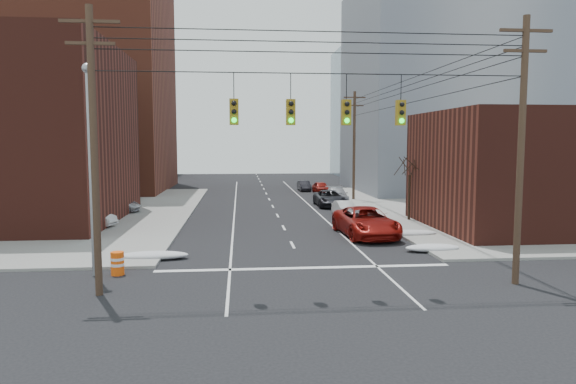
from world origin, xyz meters
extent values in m
plane|color=black|center=(0.00, 0.00, 0.00)|extent=(160.00, 160.00, 0.00)
cube|color=gray|center=(27.00, 27.00, 0.07)|extent=(40.00, 40.00, 0.15)
cube|color=brown|center=(-24.00, 48.00, 15.00)|extent=(24.00, 20.00, 30.00)
cube|color=#4D1E17|center=(-26.00, 74.00, 6.00)|extent=(22.00, 18.00, 12.00)
cube|color=gray|center=(22.00, 44.00, 12.50)|extent=(22.00, 20.00, 25.00)
cube|color=gray|center=(24.00, 70.00, 11.00)|extent=(20.00, 18.00, 22.00)
cube|color=#4D1E17|center=(18.00, 16.00, 4.00)|extent=(16.00, 12.00, 8.00)
cylinder|color=#473323|center=(-8.50, 3.00, 5.50)|extent=(0.28, 0.28, 11.00)
cube|color=#473323|center=(-8.50, 3.00, 10.40)|extent=(2.20, 0.12, 0.12)
cube|color=#473323|center=(-8.50, 3.00, 9.60)|extent=(1.80, 0.12, 0.12)
cylinder|color=#473323|center=(8.50, 3.00, 5.50)|extent=(0.28, 0.28, 11.00)
cube|color=#473323|center=(8.50, 3.00, 10.40)|extent=(2.20, 0.12, 0.12)
cube|color=#473323|center=(8.50, 3.00, 9.60)|extent=(1.80, 0.12, 0.12)
cylinder|color=#473323|center=(8.50, 34.00, 5.50)|extent=(0.28, 0.28, 11.00)
cube|color=#473323|center=(8.50, 34.00, 10.40)|extent=(2.20, 0.12, 0.12)
cube|color=#473323|center=(8.50, 34.00, 9.60)|extent=(1.80, 0.12, 0.12)
cylinder|color=black|center=(0.00, 3.00, 8.60)|extent=(17.00, 0.04, 0.04)
cylinder|color=black|center=(-3.20, 3.00, 8.10)|extent=(0.03, 0.03, 1.00)
cube|color=olive|center=(-3.20, 3.00, 7.10)|extent=(0.35, 0.30, 1.00)
sphere|color=black|center=(-3.20, 2.83, 7.42)|extent=(0.20, 0.20, 0.20)
sphere|color=black|center=(-3.20, 2.83, 7.10)|extent=(0.20, 0.20, 0.20)
sphere|color=#0CE526|center=(-3.20, 2.83, 6.78)|extent=(0.20, 0.20, 0.20)
cylinder|color=black|center=(-1.00, 3.00, 8.10)|extent=(0.03, 0.03, 1.00)
cube|color=olive|center=(-1.00, 3.00, 7.10)|extent=(0.35, 0.30, 1.00)
sphere|color=black|center=(-1.00, 2.83, 7.42)|extent=(0.20, 0.20, 0.20)
sphere|color=black|center=(-1.00, 2.83, 7.10)|extent=(0.20, 0.20, 0.20)
sphere|color=#0CE526|center=(-1.00, 2.83, 6.78)|extent=(0.20, 0.20, 0.20)
cylinder|color=black|center=(1.20, 3.00, 8.10)|extent=(0.03, 0.03, 1.00)
cube|color=olive|center=(1.20, 3.00, 7.10)|extent=(0.35, 0.30, 1.00)
sphere|color=black|center=(1.20, 2.83, 7.42)|extent=(0.20, 0.20, 0.20)
sphere|color=black|center=(1.20, 2.83, 7.10)|extent=(0.20, 0.20, 0.20)
sphere|color=#0CE526|center=(1.20, 2.83, 6.78)|extent=(0.20, 0.20, 0.20)
cylinder|color=black|center=(3.40, 3.00, 8.10)|extent=(0.03, 0.03, 1.00)
cube|color=olive|center=(3.40, 3.00, 7.10)|extent=(0.35, 0.30, 1.00)
sphere|color=black|center=(3.40, 2.83, 7.42)|extent=(0.20, 0.20, 0.20)
sphere|color=black|center=(3.40, 2.83, 7.10)|extent=(0.20, 0.20, 0.20)
sphere|color=#0CE526|center=(3.40, 2.83, 6.78)|extent=(0.20, 0.20, 0.20)
cylinder|color=gray|center=(-9.50, 6.00, 4.50)|extent=(0.18, 0.18, 9.00)
sphere|color=gray|center=(-9.50, 6.00, 9.10)|extent=(0.44, 0.44, 0.44)
cylinder|color=black|center=(9.60, 20.00, 1.75)|extent=(0.20, 0.20, 3.50)
cylinder|color=black|center=(9.98, 20.12, 4.07)|extent=(0.27, 0.82, 1.19)
cylinder|color=black|center=(9.82, 20.57, 4.16)|extent=(1.17, 0.54, 1.38)
cylinder|color=black|center=(9.17, 20.74, 4.19)|extent=(1.44, 1.00, 1.48)
cylinder|color=black|center=(9.20, 20.06, 4.07)|extent=(0.17, 0.84, 1.19)
cylinder|color=black|center=(9.15, 19.58, 4.16)|extent=(0.82, 0.99, 1.40)
cylinder|color=black|center=(9.66, 19.15, 4.19)|extent=(1.74, 0.21, 1.43)
cylinder|color=black|center=(9.93, 19.77, 4.07)|extent=(0.48, 0.73, 1.20)
ellipsoid|color=silver|center=(-7.40, 9.00, 0.21)|extent=(3.50, 1.08, 0.42)
ellipsoid|color=silver|center=(7.40, 9.50, 0.21)|extent=(3.00, 1.08, 0.42)
ellipsoid|color=silver|center=(7.40, 14.00, 0.21)|extent=(4.00, 1.08, 0.42)
imported|color=maroon|center=(4.91, 14.38, 0.91)|extent=(3.45, 6.76, 1.83)
imported|color=#B7B6BC|center=(4.80, 16.19, 0.76)|extent=(2.08, 4.59, 1.53)
imported|color=silver|center=(5.35, 23.10, 0.61)|extent=(1.56, 3.77, 1.21)
imported|color=black|center=(5.25, 29.55, 0.74)|extent=(2.49, 5.36, 1.49)
imported|color=#A2A2A6|center=(6.40, 32.22, 0.76)|extent=(2.61, 5.39, 1.51)
imported|color=maroon|center=(6.40, 41.93, 0.67)|extent=(1.81, 4.04, 1.35)
imported|color=black|center=(4.80, 45.01, 0.62)|extent=(1.41, 3.80, 1.24)
imported|color=silver|center=(-13.41, 18.87, 0.77)|extent=(4.00, 2.26, 1.25)
imported|color=#ABABB0|center=(-13.41, 26.20, 0.76)|extent=(4.48, 2.26, 1.22)
imported|color=black|center=(-17.22, 18.27, 0.79)|extent=(4.68, 2.65, 1.28)
imported|color=#A3A4A8|center=(-16.43, 27.48, 0.80)|extent=(3.88, 1.76, 1.29)
cylinder|color=#FF560D|center=(-8.50, 6.05, 0.52)|extent=(0.63, 0.63, 1.05)
cylinder|color=white|center=(-8.50, 6.05, 0.73)|extent=(0.64, 0.64, 0.13)
cylinder|color=white|center=(-8.50, 6.05, 0.47)|extent=(0.64, 0.64, 0.13)
camera|label=1|loc=(-2.99, -17.11, 5.94)|focal=32.00mm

